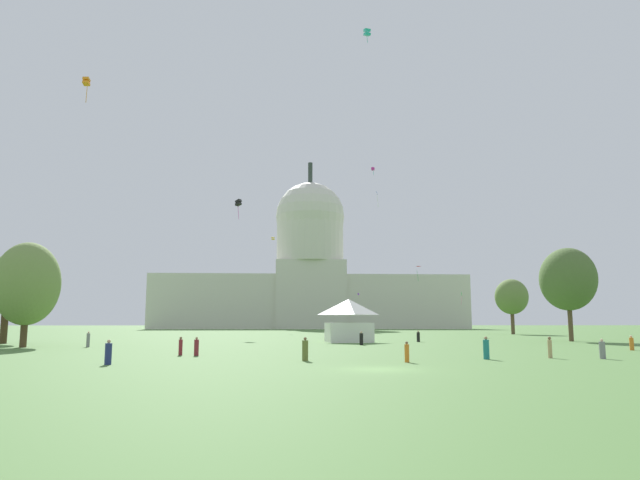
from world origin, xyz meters
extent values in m
plane|color=#4C7538|center=(0.00, 0.00, 0.00)|extent=(800.00, 800.00, 0.00)
cube|color=beige|center=(-26.29, 192.54, 10.38)|extent=(61.07, 21.59, 20.76)
cube|color=beige|center=(34.78, 192.54, 10.38)|extent=(61.07, 21.59, 20.76)
cube|color=beige|center=(4.24, 192.54, 13.08)|extent=(26.79, 23.75, 26.15)
cylinder|color=beige|center=(4.24, 192.54, 35.39)|extent=(26.55, 26.55, 18.47)
sphere|color=beige|center=(4.24, 192.54, 44.63)|extent=(27.46, 27.46, 27.46)
cylinder|color=#2D3833|center=(4.24, 192.54, 62.61)|extent=(1.80, 1.80, 8.51)
cube|color=white|center=(3.18, 45.44, 1.33)|extent=(6.37, 6.31, 2.67)
pyramid|color=white|center=(3.18, 45.44, 4.86)|extent=(6.69, 6.62, 2.19)
cylinder|color=#4C3823|center=(-34.77, 31.85, 2.14)|extent=(0.74, 0.74, 4.28)
ellipsoid|color=olive|center=(-34.77, 31.85, 7.09)|extent=(8.15, 8.27, 9.36)
cylinder|color=#42301E|center=(-42.11, 42.94, 2.81)|extent=(0.88, 0.88, 5.61)
ellipsoid|color=#4C6633|center=(-42.11, 42.94, 7.79)|extent=(12.30, 12.29, 7.24)
cylinder|color=brown|center=(35.85, 47.23, 3.13)|extent=(0.66, 0.66, 6.27)
ellipsoid|color=#4C6633|center=(35.85, 47.23, 9.03)|extent=(8.46, 9.63, 9.21)
cylinder|color=brown|center=(45.58, 92.95, 3.02)|extent=(0.81, 0.81, 6.04)
ellipsoid|color=olive|center=(45.58, 92.95, 8.43)|extent=(7.87, 8.22, 7.95)
cylinder|color=maroon|center=(-14.56, 15.35, 0.67)|extent=(0.32, 0.32, 1.33)
sphere|color=brown|center=(-14.56, 15.35, 1.45)|extent=(0.23, 0.23, 0.23)
cylinder|color=orange|center=(28.94, 21.34, 0.62)|extent=(0.56, 0.56, 1.25)
sphere|color=beige|center=(28.94, 21.34, 1.36)|extent=(0.32, 0.32, 0.23)
cylinder|color=gray|center=(18.75, 8.63, 0.66)|extent=(0.58, 0.58, 1.31)
sphere|color=beige|center=(18.75, 8.63, 1.42)|extent=(0.27, 0.27, 0.21)
cylinder|color=black|center=(3.64, 35.68, 0.71)|extent=(0.62, 0.62, 1.42)
sphere|color=beige|center=(3.64, 35.68, 1.55)|extent=(0.35, 0.35, 0.26)
cylinder|color=maroon|center=(-13.12, 14.68, 0.67)|extent=(0.51, 0.51, 1.34)
sphere|color=#A37556|center=(-13.12, 14.68, 1.45)|extent=(0.29, 0.29, 0.22)
cylinder|color=black|center=(13.11, 46.15, 0.68)|extent=(0.53, 0.53, 1.35)
sphere|color=tan|center=(13.11, 46.15, 1.47)|extent=(0.28, 0.28, 0.23)
cylinder|color=olive|center=(-4.22, 7.65, 0.74)|extent=(0.46, 0.46, 1.49)
sphere|color=brown|center=(-4.22, 7.65, 1.60)|extent=(0.24, 0.24, 0.23)
cylinder|color=#1E757A|center=(9.63, 8.69, 0.74)|extent=(0.50, 0.50, 1.47)
sphere|color=#A37556|center=(9.63, 8.69, 1.59)|extent=(0.27, 0.27, 0.24)
cylinder|color=gray|center=(-27.75, 32.00, 0.77)|extent=(0.48, 0.48, 1.54)
sphere|color=tan|center=(-27.75, 32.00, 1.64)|extent=(0.27, 0.27, 0.20)
cylinder|color=navy|center=(-17.46, 4.79, 0.70)|extent=(0.58, 0.58, 1.41)
sphere|color=tan|center=(-17.46, 4.79, 1.53)|extent=(0.31, 0.31, 0.24)
cylinder|color=tan|center=(15.13, 9.78, 0.71)|extent=(0.44, 0.44, 1.42)
sphere|color=brown|center=(15.13, 9.78, 1.55)|extent=(0.33, 0.33, 0.25)
cylinder|color=orange|center=(2.90, 5.81, 0.63)|extent=(0.45, 0.45, 1.25)
sphere|color=brown|center=(2.90, 5.81, 1.36)|extent=(0.29, 0.29, 0.21)
cube|color=green|center=(38.71, 107.92, 9.77)|extent=(0.43, 1.13, 1.03)
cylinder|color=pink|center=(38.69, 107.92, 8.21)|extent=(0.35, 0.16, 2.22)
cube|color=orange|center=(-31.97, 38.53, 33.80)|extent=(0.82, 0.88, 0.55)
cube|color=orange|center=(-31.97, 38.53, 34.30)|extent=(0.82, 0.88, 0.55)
cylinder|color=orange|center=(-31.84, 38.53, 32.40)|extent=(0.27, 0.42, 2.43)
cube|color=#D1339E|center=(19.91, 128.69, 47.22)|extent=(1.12, 1.13, 0.44)
cube|color=#D1339E|center=(19.91, 128.69, 47.65)|extent=(1.12, 1.13, 0.44)
cylinder|color=teal|center=(20.07, 128.69, 46.28)|extent=(0.08, 0.09, 1.52)
cube|color=blue|center=(19.20, 117.68, 37.60)|extent=(0.53, 0.78, 0.96)
cylinder|color=white|center=(19.36, 117.68, 35.44)|extent=(0.42, 0.33, 3.37)
cube|color=gold|center=(-9.18, 126.97, 25.95)|extent=(0.97, 0.99, 0.47)
cube|color=gold|center=(-9.18, 126.97, 26.41)|extent=(0.97, 0.99, 0.47)
cube|color=teal|center=(9.57, 67.63, 57.26)|extent=(1.34, 1.40, 0.77)
cube|color=teal|center=(9.57, 67.63, 58.06)|extent=(1.34, 1.40, 0.77)
cylinder|color=teal|center=(9.58, 67.63, 56.28)|extent=(0.25, 0.21, 1.48)
cube|color=black|center=(-15.48, 82.77, 26.95)|extent=(1.50, 1.46, 0.81)
cube|color=black|center=(-15.48, 82.77, 27.55)|extent=(1.50, 1.46, 0.81)
cylinder|color=#D1339E|center=(-15.45, 82.77, 25.22)|extent=(0.34, 0.45, 2.97)
cube|color=purple|center=(20.65, 170.87, 12.61)|extent=(0.60, 0.26, 0.79)
pyramid|color=red|center=(32.24, 127.10, 18.12)|extent=(1.42, 0.72, 0.20)
cylinder|color=green|center=(32.08, 126.86, 15.82)|extent=(0.39, 0.49, 3.35)
camera|label=1|loc=(-5.75, -35.08, 2.85)|focal=32.36mm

